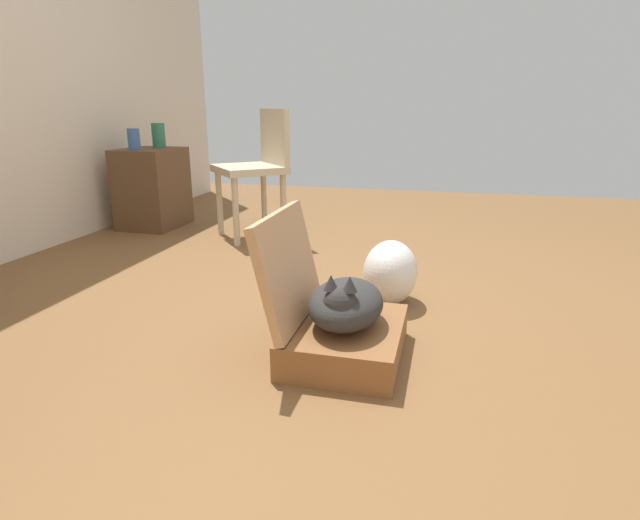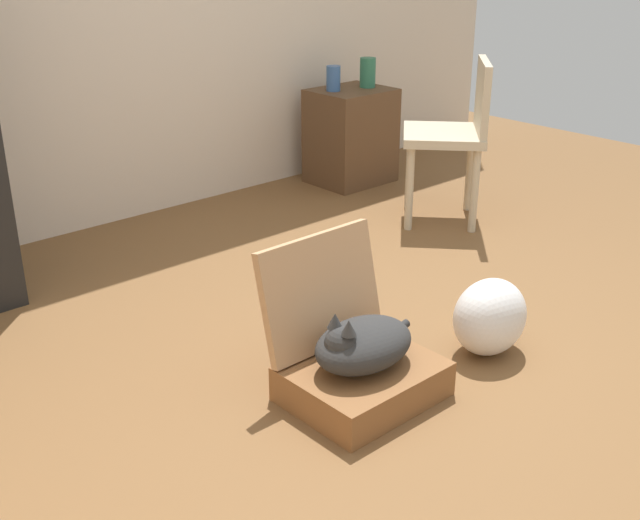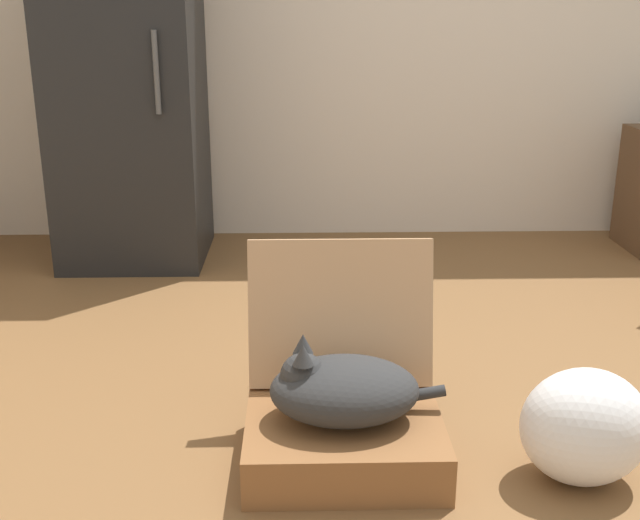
{
  "view_description": "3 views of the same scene",
  "coord_description": "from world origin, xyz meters",
  "px_view_note": "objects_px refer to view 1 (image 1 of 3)",
  "views": [
    {
      "loc": [
        -2.1,
        -0.45,
        0.94
      ],
      "look_at": [
        -0.11,
        0.06,
        0.32
      ],
      "focal_mm": 28.52,
      "sensor_mm": 36.0,
      "label": 1
    },
    {
      "loc": [
        -2.1,
        -1.83,
        1.59
      ],
      "look_at": [
        -0.27,
        0.2,
        0.43
      ],
      "focal_mm": 44.26,
      "sensor_mm": 36.0,
      "label": 2
    },
    {
      "loc": [
        -0.45,
        -1.94,
        1.18
      ],
      "look_at": [
        -0.39,
        0.39,
        0.42
      ],
      "focal_mm": 43.27,
      "sensor_mm": 36.0,
      "label": 3
    }
  ],
  "objects_px": {
    "plastic_bag_white": "(390,272)",
    "side_table": "(153,188)",
    "cat": "(345,303)",
    "chair": "(258,165)",
    "vase_tall": "(134,139)",
    "vase_short": "(159,135)",
    "suitcase_base": "(345,340)"
  },
  "relations": [
    {
      "from": "suitcase_base",
      "to": "plastic_bag_white",
      "type": "xyz_separation_m",
      "value": [
        0.61,
        -0.1,
        0.09
      ]
    },
    {
      "from": "suitcase_base",
      "to": "cat",
      "type": "xyz_separation_m",
      "value": [
        -0.01,
        0.0,
        0.16
      ]
    },
    {
      "from": "vase_short",
      "to": "plastic_bag_white",
      "type": "bearing_deg",
      "value": -123.3
    },
    {
      "from": "vase_short",
      "to": "vase_tall",
      "type": "bearing_deg",
      "value": 167.22
    },
    {
      "from": "cat",
      "to": "chair",
      "type": "bearing_deg",
      "value": 30.16
    },
    {
      "from": "side_table",
      "to": "suitcase_base",
      "type": "bearing_deg",
      "value": -133.03
    },
    {
      "from": "vase_tall",
      "to": "vase_short",
      "type": "xyz_separation_m",
      "value": [
        0.25,
        -0.06,
        0.02
      ]
    },
    {
      "from": "plastic_bag_white",
      "to": "side_table",
      "type": "distance_m",
      "value": 2.38
    },
    {
      "from": "suitcase_base",
      "to": "vase_short",
      "type": "height_order",
      "value": "vase_short"
    },
    {
      "from": "plastic_bag_white",
      "to": "vase_short",
      "type": "relative_size",
      "value": 1.75
    },
    {
      "from": "cat",
      "to": "side_table",
      "type": "xyz_separation_m",
      "value": [
        1.83,
        1.95,
        0.08
      ]
    },
    {
      "from": "cat",
      "to": "chair",
      "type": "xyz_separation_m",
      "value": [
        1.74,
        1.01,
        0.31
      ]
    },
    {
      "from": "side_table",
      "to": "chair",
      "type": "height_order",
      "value": "chair"
    },
    {
      "from": "plastic_bag_white",
      "to": "vase_tall",
      "type": "bearing_deg",
      "value": 62.62
    },
    {
      "from": "suitcase_base",
      "to": "plastic_bag_white",
      "type": "bearing_deg",
      "value": -8.96
    },
    {
      "from": "plastic_bag_white",
      "to": "vase_tall",
      "type": "height_order",
      "value": "vase_tall"
    },
    {
      "from": "cat",
      "to": "vase_short",
      "type": "bearing_deg",
      "value": 44.63
    },
    {
      "from": "side_table",
      "to": "vase_tall",
      "type": "height_order",
      "value": "vase_tall"
    },
    {
      "from": "suitcase_base",
      "to": "plastic_bag_white",
      "type": "relative_size",
      "value": 1.6
    },
    {
      "from": "plastic_bag_white",
      "to": "vase_short",
      "type": "bearing_deg",
      "value": 56.7
    },
    {
      "from": "side_table",
      "to": "vase_short",
      "type": "height_order",
      "value": "vase_short"
    },
    {
      "from": "vase_tall",
      "to": "vase_short",
      "type": "distance_m",
      "value": 0.26
    },
    {
      "from": "side_table",
      "to": "vase_tall",
      "type": "xyz_separation_m",
      "value": [
        -0.13,
        0.04,
        0.39
      ]
    },
    {
      "from": "plastic_bag_white",
      "to": "side_table",
      "type": "xyz_separation_m",
      "value": [
        1.21,
        2.05,
        0.15
      ]
    },
    {
      "from": "vase_tall",
      "to": "plastic_bag_white",
      "type": "bearing_deg",
      "value": -117.38
    },
    {
      "from": "cat",
      "to": "plastic_bag_white",
      "type": "distance_m",
      "value": 0.64
    },
    {
      "from": "side_table",
      "to": "vase_short",
      "type": "distance_m",
      "value": 0.42
    },
    {
      "from": "vase_short",
      "to": "suitcase_base",
      "type": "bearing_deg",
      "value": -135.22
    },
    {
      "from": "cat",
      "to": "side_table",
      "type": "relative_size",
      "value": 0.77
    },
    {
      "from": "side_table",
      "to": "vase_tall",
      "type": "relative_size",
      "value": 3.92
    },
    {
      "from": "side_table",
      "to": "cat",
      "type": "bearing_deg",
      "value": -133.18
    },
    {
      "from": "cat",
      "to": "plastic_bag_white",
      "type": "relative_size",
      "value": 1.44
    }
  ]
}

